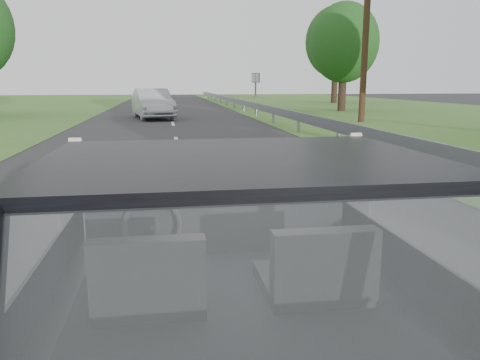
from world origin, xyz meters
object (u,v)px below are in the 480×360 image
object	(u,v)px
other_car	(153,104)
utility_pole	(366,22)
highway_sign	(256,93)
cat	(243,185)
subject_car	(228,276)

from	to	relation	value
other_car	utility_pole	size ratio (longest dim) A/B	0.52
other_car	highway_sign	size ratio (longest dim) A/B	1.93
cat	highway_sign	bearing A→B (deg)	83.32
cat	highway_sign	distance (m)	25.05
subject_car	utility_pole	distance (m)	19.99
subject_car	highway_sign	size ratio (longest dim) A/B	1.73
cat	highway_sign	world-z (taller)	highway_sign
subject_car	highway_sign	xyz separation A→B (m)	(4.98, 25.17, 0.43)
other_car	utility_pole	world-z (taller)	utility_pole
highway_sign	cat	bearing A→B (deg)	-119.20
other_car	cat	bearing A→B (deg)	-97.36
cat	utility_pole	bearing A→B (deg)	68.72
subject_car	other_car	distance (m)	21.52
subject_car	utility_pole	bearing A→B (deg)	64.61
cat	highway_sign	xyz separation A→B (m)	(4.80, 24.58, 0.06)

